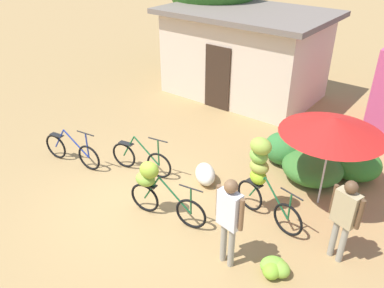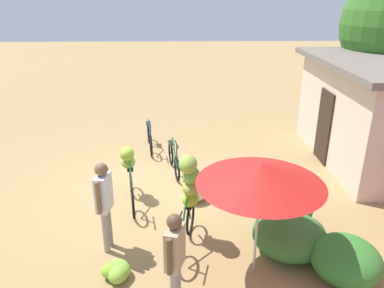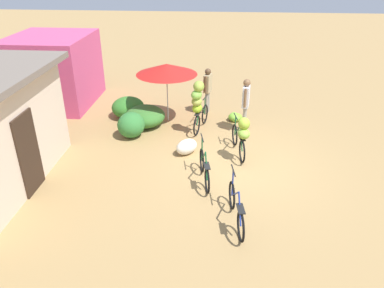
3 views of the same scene
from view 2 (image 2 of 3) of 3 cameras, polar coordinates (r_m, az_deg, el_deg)
ground_plane at (r=9.33m, az=-8.10°, el=-6.49°), size 60.00×60.00×0.00m
building_low at (r=11.47m, az=27.15°, el=4.46°), size 5.27×3.59×2.82m
hedge_bush_front_left at (r=7.93m, az=14.95°, el=-9.24°), size 0.94×0.86×0.80m
hedge_bush_front_right at (r=7.20m, az=14.66°, el=-13.34°), size 1.38×1.34×0.68m
hedge_bush_mid at (r=6.89m, az=22.49°, el=-16.08°), size 1.18×1.15×0.71m
market_umbrella at (r=5.87m, az=10.49°, el=-4.44°), size 2.03×2.03×2.01m
bicycle_leftmost at (r=11.34m, az=-6.48°, el=0.90°), size 1.73×0.31×1.00m
bicycle_near_pile at (r=9.82m, az=-2.80°, el=-2.42°), size 1.62×0.35×1.02m
bicycle_center_loaded at (r=8.51m, az=-9.60°, el=-3.87°), size 1.71×0.46×1.26m
bicycle_by_shop at (r=6.88m, az=-0.48°, el=-7.41°), size 1.62×0.55×1.75m
banana_pile_on_ground at (r=6.66m, az=-11.45°, el=-18.50°), size 0.61×0.60×0.28m
produce_sack at (r=8.59m, az=0.95°, el=-7.22°), size 0.81×0.80×0.44m
person_vendor at (r=5.49m, az=-2.63°, el=-16.41°), size 0.56×0.31×1.65m
person_bystander at (r=6.80m, az=-13.31°, el=-8.01°), size 0.57×0.26×1.75m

